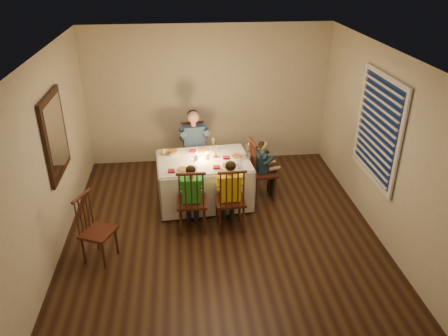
{
  "coord_description": "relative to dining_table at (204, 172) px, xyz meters",
  "views": [
    {
      "loc": [
        -0.51,
        -5.34,
        3.76
      ],
      "look_at": [
        0.06,
        0.15,
        0.97
      ],
      "focal_mm": 35.0,
      "sensor_mm": 36.0,
      "label": 1
    }
  ],
  "objects": [
    {
      "name": "ceiling",
      "position": [
        0.2,
        -0.89,
        2.06
      ],
      "size": [
        5.0,
        5.0,
        0.0
      ],
      "primitive_type": "plane",
      "color": "white",
      "rests_on": "wall_back"
    },
    {
      "name": "wall_left",
      "position": [
        -2.05,
        -0.89,
        0.76
      ],
      "size": [
        0.02,
        5.0,
        2.6
      ],
      "primitive_type": "cube",
      "color": "beige",
      "rests_on": "ground"
    },
    {
      "name": "wall_back",
      "position": [
        0.2,
        1.61,
        0.76
      ],
      "size": [
        4.5,
        0.02,
        2.6
      ],
      "primitive_type": "cube",
      "color": "beige",
      "rests_on": "ground"
    },
    {
      "name": "chair_near_left",
      "position": [
        -0.22,
        -0.78,
        -0.54
      ],
      "size": [
        0.44,
        0.42,
        1.04
      ],
      "primitive_type": null,
      "rotation": [
        0.0,
        0.0,
        3.12
      ],
      "color": "#35170E",
      "rests_on": "ground"
    },
    {
      "name": "setting_adult",
      "position": [
        0.02,
        0.31,
        0.23
      ],
      "size": [
        0.28,
        0.28,
        0.02
      ],
      "primitive_type": "cylinder",
      "rotation": [
        0.0,
        0.0,
        0.07
      ],
      "color": "white",
      "rests_on": "dining_table"
    },
    {
      "name": "ground",
      "position": [
        0.2,
        -0.89,
        -0.54
      ],
      "size": [
        5.0,
        5.0,
        0.0
      ],
      "primitive_type": "plane",
      "color": "black",
      "rests_on": "ground"
    },
    {
      "name": "child_teal",
      "position": [
        0.97,
        0.04,
        -0.54
      ],
      "size": [
        0.33,
        0.35,
        1.01
      ],
      "primitive_type": null,
      "rotation": [
        0.0,
        0.0,
        1.69
      ],
      "color": "#182D3E",
      "rests_on": "ground"
    },
    {
      "name": "candle_right",
      "position": [
        0.06,
        0.0,
        0.27
      ],
      "size": [
        0.06,
        0.06,
        0.1
      ],
      "primitive_type": "cylinder",
      "color": "white",
      "rests_on": "dining_table"
    },
    {
      "name": "serving_bowl",
      "position": [
        -0.48,
        0.24,
        0.24
      ],
      "size": [
        0.25,
        0.25,
        0.05
      ],
      "primitive_type": "imported",
      "rotation": [
        0.0,
        0.0,
        0.25
      ],
      "color": "white",
      "rests_on": "dining_table"
    },
    {
      "name": "wall_mirror",
      "position": [
        -2.02,
        -0.59,
        0.96
      ],
      "size": [
        0.06,
        0.95,
        1.15
      ],
      "color": "black",
      "rests_on": "wall_left"
    },
    {
      "name": "child_yellow",
      "position": [
        0.33,
        -0.8,
        -0.54
      ],
      "size": [
        0.39,
        0.36,
        1.12
      ],
      "primitive_type": null,
      "rotation": [
        0.0,
        0.0,
        3.18
      ],
      "color": "yellow",
      "rests_on": "ground"
    },
    {
      "name": "squash",
      "position": [
        -0.63,
        0.26,
        0.26
      ],
      "size": [
        0.09,
        0.09,
        0.09
      ],
      "primitive_type": "sphere",
      "color": "yellow",
      "rests_on": "dining_table"
    },
    {
      "name": "window_blinds",
      "position": [
        2.4,
        -0.79,
        0.96
      ],
      "size": [
        0.07,
        1.34,
        1.54
      ],
      "color": "black",
      "rests_on": "wall_right"
    },
    {
      "name": "chair_end",
      "position": [
        0.97,
        0.04,
        -0.54
      ],
      "size": [
        0.45,
        0.47,
        1.04
      ],
      "primitive_type": null,
      "rotation": [
        0.0,
        0.0,
        1.69
      ],
      "color": "#35170E",
      "rests_on": "ground"
    },
    {
      "name": "orange_fruit",
      "position": [
        0.18,
        0.06,
        0.26
      ],
      "size": [
        0.08,
        0.08,
        0.08
      ],
      "primitive_type": "sphere",
      "color": "#FF9D15",
      "rests_on": "dining_table"
    },
    {
      "name": "chair_adult",
      "position": [
        -0.12,
        0.8,
        -0.54
      ],
      "size": [
        0.47,
        0.45,
        1.04
      ],
      "primitive_type": null,
      "rotation": [
        0.0,
        0.0,
        0.1
      ],
      "color": "#35170E",
      "rests_on": "ground"
    },
    {
      "name": "adult",
      "position": [
        -0.12,
        0.8,
        -0.54
      ],
      "size": [
        0.53,
        0.49,
        1.3
      ],
      "primitive_type": null,
      "rotation": [
        0.0,
        0.0,
        0.1
      ],
      "color": "#32507E",
      "rests_on": "ground"
    },
    {
      "name": "child_green",
      "position": [
        -0.22,
        -0.78,
        -0.54
      ],
      "size": [
        0.36,
        0.33,
        1.07
      ],
      "primitive_type": null,
      "rotation": [
        0.0,
        0.0,
        3.12
      ],
      "color": "green",
      "rests_on": "ground"
    },
    {
      "name": "setting_green",
      "position": [
        -0.32,
        -0.37,
        0.23
      ],
      "size": [
        0.28,
        0.28,
        0.02
      ],
      "primitive_type": "cylinder",
      "rotation": [
        0.0,
        0.0,
        0.07
      ],
      "color": "white",
      "rests_on": "dining_table"
    },
    {
      "name": "chair_extra",
      "position": [
        -1.47,
        -1.36,
        -0.54
      ],
      "size": [
        0.51,
        0.52,
        0.97
      ],
      "primitive_type": null,
      "rotation": [
        0.0,
        0.0,
        1.15
      ],
      "color": "#35170E",
      "rests_on": "ground"
    },
    {
      "name": "wall_right",
      "position": [
        2.45,
        -0.89,
        0.76
      ],
      "size": [
        0.02,
        5.0,
        2.6
      ],
      "primitive_type": "cube",
      "color": "beige",
      "rests_on": "ground"
    },
    {
      "name": "candle_left",
      "position": [
        -0.1,
        -0.01,
        0.27
      ],
      "size": [
        0.06,
        0.06,
        0.1
      ],
      "primitive_type": "cylinder",
      "color": "white",
      "rests_on": "dining_table"
    },
    {
      "name": "setting_teal",
      "position": [
        0.54,
        0.01,
        0.23
      ],
      "size": [
        0.28,
        0.28,
        0.02
      ],
      "primitive_type": "cylinder",
      "rotation": [
        0.0,
        0.0,
        0.07
      ],
      "color": "white",
      "rests_on": "dining_table"
    },
    {
      "name": "chair_near_right",
      "position": [
        0.33,
        -0.8,
        -0.54
      ],
      "size": [
        0.44,
        0.42,
        1.04
      ],
      "primitive_type": null,
      "rotation": [
        0.0,
        0.0,
        3.18
      ],
      "color": "#35170E",
      "rests_on": "ground"
    },
    {
      "name": "setting_yellow",
      "position": [
        0.36,
        -0.31,
        0.23
      ],
      "size": [
        0.28,
        0.28,
        0.02
      ],
      "primitive_type": "cylinder",
      "rotation": [
        0.0,
        0.0,
        0.07
      ],
      "color": "white",
      "rests_on": "dining_table"
    },
    {
      "name": "dining_table",
      "position": [
        0.0,
        0.0,
        0.0
      ],
      "size": [
        1.54,
        1.16,
        0.73
      ],
      "rotation": [
        0.0,
        0.0,
        0.07
      ],
      "color": "white",
      "rests_on": "ground"
    }
  ]
}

